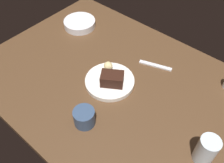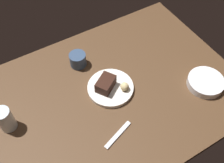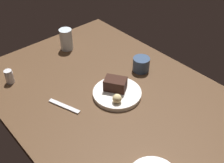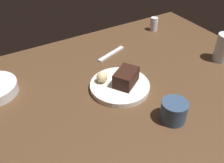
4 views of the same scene
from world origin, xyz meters
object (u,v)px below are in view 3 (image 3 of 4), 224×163
Objects in this scene: chocolate_cake_slice at (115,84)px; water_glass at (66,39)px; salt_shaker at (9,77)px; bread_roll at (117,98)px; coffee_cup at (141,64)px; dessert_spoon at (64,106)px; dessert_plate at (117,93)px.

chocolate_cake_slice is 43.69cm from water_glass.
bread_roll is at bearing 30.98° from salt_shaker.
coffee_cup is 0.53× the size of dessert_spoon.
coffee_cup is (39.73, 15.72, -2.33)cm from water_glass.
bread_roll is 0.34× the size of water_glass.
salt_shaker is 61.10cm from coffee_cup.
water_glass reaches higher than bread_roll.
chocolate_cake_slice is 20.53cm from coffee_cup.
dessert_plate is 2.26× the size of chocolate_cake_slice.
bread_roll is (4.72, -4.37, 2.90)cm from dessert_plate.
dessert_plate is 7.05cm from bread_roll.
water_glass is (-50.36, 9.57, 1.82)cm from bread_roll.
salt_shaker is at bearing -149.02° from bread_roll.
dessert_spoon is at bearing 17.32° from salt_shaker.
dessert_plate is 49.48cm from salt_shaker.
dessert_spoon is (-13.78, -16.88, -3.52)cm from bread_roll.
dessert_spoon is at bearing -113.10° from dessert_plate.
dessert_plate is 2.62× the size of coffee_cup.
dessert_spoon is (36.59, -26.45, -5.34)cm from water_glass.
coffee_cup is (-3.73, 20.15, -1.19)cm from chocolate_cake_slice.
dessert_spoon is (-9.06, -21.24, -0.62)cm from dessert_plate.
chocolate_cake_slice is at bearing 160.73° from dessert_plate.
chocolate_cake_slice is 48.23cm from salt_shaker.
dessert_plate is 4.27cm from chocolate_cake_slice.
dessert_spoon is (29.81, 9.29, -2.87)cm from salt_shaker.
coffee_cup is (-5.92, 20.92, 2.39)cm from dessert_plate.
chocolate_cake_slice is at bearing -5.83° from water_glass.
chocolate_cake_slice is at bearing -79.52° from coffee_cup.
bread_roll is 0.26× the size of dessert_spoon.
coffee_cup reaches higher than salt_shaker.
coffee_cup reaches higher than dessert_spoon.
bread_roll is 22.07cm from dessert_spoon.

